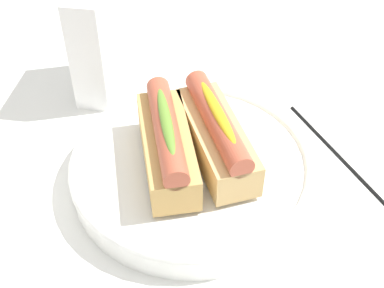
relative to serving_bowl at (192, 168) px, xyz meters
The scene contains 6 objects.
ground_plane 0.03m from the serving_bowl, 50.83° to the left, with size 2.40×2.40×0.00m, color white.
serving_bowl is the anchor object (origin of this frame).
hotdog_front 0.05m from the serving_bowl, 78.44° to the right, with size 0.16×0.08×0.06m.
hotdog_back 0.05m from the serving_bowl, 101.56° to the left, with size 0.15×0.07×0.06m.
napkin_box 0.22m from the serving_bowl, 31.30° to the left, with size 0.11×0.04×0.15m, color white.
chopstick_near 0.18m from the serving_bowl, 83.73° to the right, with size 0.01×0.01×0.22m, color black.
Camera 1 is at (-0.42, 0.01, 0.45)m, focal length 49.21 mm.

